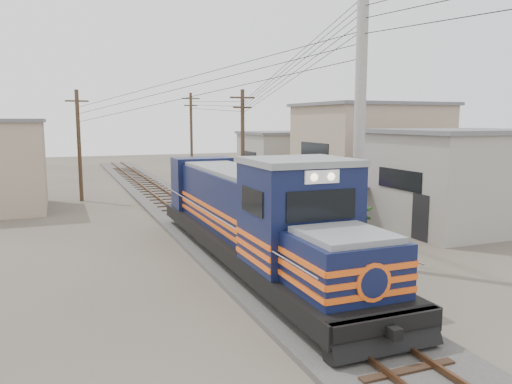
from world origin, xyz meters
name	(u,v)px	position (x,y,z in m)	size (l,w,h in m)	color
ground	(260,270)	(0.00, 0.00, 0.00)	(120.00, 120.00, 0.00)	#473F35
ballast	(189,216)	(0.00, 10.00, 0.08)	(3.60, 70.00, 0.16)	#595651
track	(189,213)	(0.00, 10.00, 0.26)	(1.15, 70.00, 0.12)	#51331E
locomotive	(253,218)	(0.00, 0.73, 1.72)	(2.91, 15.82, 3.92)	black
utility_pole_main	(360,124)	(3.50, -0.50, 5.00)	(0.40, 0.40, 10.00)	#9E9B93
wooden_pole_mid	(243,143)	(4.50, 14.00, 3.68)	(1.60, 0.24, 7.00)	#4C3826
wooden_pole_far	(191,134)	(4.80, 28.00, 3.93)	(1.60, 0.24, 7.50)	#4C3826
wooden_pole_left	(79,143)	(-5.00, 18.00, 3.68)	(1.60, 0.24, 7.00)	#4C3826
power_lines	(191,68)	(-0.14, 8.49, 7.56)	(9.65, 19.00, 3.30)	black
shophouse_front	(460,179)	(11.50, 3.00, 2.36)	(7.35, 6.30, 4.70)	gray
shophouse_mid	(369,151)	(12.50, 12.00, 3.11)	(8.40, 7.35, 6.20)	gray
shophouse_back	(283,157)	(11.00, 22.00, 2.11)	(6.30, 6.30, 4.20)	gray
billboard	(332,182)	(4.80, 3.46, 2.45)	(2.15, 0.35, 3.33)	#99999E
market_umbrella	(349,181)	(7.18, 5.93, 2.08)	(2.56, 2.56, 2.37)	black
vendor	(321,207)	(5.71, 6.07, 0.83)	(0.61, 0.40, 1.67)	black
plant_nursery	(327,221)	(5.23, 4.65, 0.48)	(3.51, 3.44, 1.11)	#1E5117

